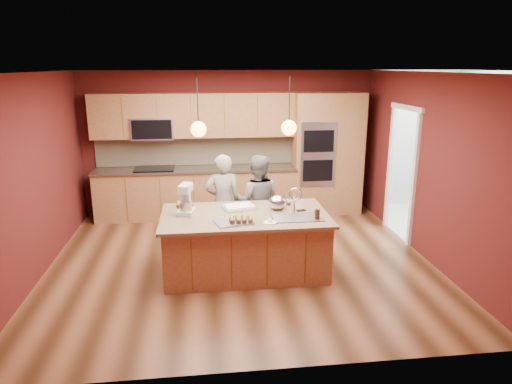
{
  "coord_description": "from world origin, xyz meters",
  "views": [
    {
      "loc": [
        -0.51,
        -6.18,
        2.79
      ],
      "look_at": [
        0.21,
        -0.1,
        1.08
      ],
      "focal_mm": 32.0,
      "sensor_mm": 36.0,
      "label": 1
    }
  ],
  "objects": [
    {
      "name": "floor",
      "position": [
        0.0,
        0.0,
        0.0
      ],
      "size": [
        5.5,
        5.5,
        0.0
      ],
      "primitive_type": "plane",
      "color": "#402412",
      "rests_on": "ground"
    },
    {
      "name": "ceiling",
      "position": [
        0.0,
        0.0,
        2.7
      ],
      "size": [
        5.5,
        5.5,
        0.0
      ],
      "primitive_type": "plane",
      "rotation": [
        3.14,
        0.0,
        0.0
      ],
      "color": "white",
      "rests_on": "ground"
    },
    {
      "name": "wall_back",
      "position": [
        0.0,
        2.5,
        1.35
      ],
      "size": [
        5.5,
        0.0,
        5.5
      ],
      "primitive_type": "plane",
      "rotation": [
        1.57,
        0.0,
        0.0
      ],
      "color": "#4E1615",
      "rests_on": "ground"
    },
    {
      "name": "wall_front",
      "position": [
        0.0,
        -2.5,
        1.35
      ],
      "size": [
        5.5,
        0.0,
        5.5
      ],
      "primitive_type": "plane",
      "rotation": [
        -1.57,
        0.0,
        0.0
      ],
      "color": "#4E1615",
      "rests_on": "ground"
    },
    {
      "name": "wall_left",
      "position": [
        -2.75,
        0.0,
        1.35
      ],
      "size": [
        0.0,
        5.0,
        5.0
      ],
      "primitive_type": "plane",
      "rotation": [
        1.57,
        0.0,
        1.57
      ],
      "color": "#4E1615",
      "rests_on": "ground"
    },
    {
      "name": "wall_right",
      "position": [
        2.75,
        0.0,
        1.35
      ],
      "size": [
        0.0,
        5.0,
        5.0
      ],
      "primitive_type": "plane",
      "rotation": [
        1.57,
        0.0,
        -1.57
      ],
      "color": "#4E1615",
      "rests_on": "ground"
    },
    {
      "name": "cabinet_run",
      "position": [
        -0.68,
        2.25,
        0.98
      ],
      "size": [
        3.74,
        0.64,
        2.3
      ],
      "color": "brown",
      "rests_on": "floor"
    },
    {
      "name": "oven_column",
      "position": [
        1.85,
        2.19,
        1.15
      ],
      "size": [
        1.3,
        0.62,
        2.3
      ],
      "color": "brown",
      "rests_on": "floor"
    },
    {
      "name": "doorway_trim",
      "position": [
        2.73,
        0.8,
        1.05
      ],
      "size": [
        0.08,
        1.11,
        2.2
      ],
      "primitive_type": null,
      "color": "white",
      "rests_on": "wall_right"
    },
    {
      "name": "laundry_room",
      "position": [
        4.35,
        1.2,
        1.95
      ],
      "size": [
        2.6,
        2.7,
        2.7
      ],
      "color": "beige",
      "rests_on": "ground"
    },
    {
      "name": "pendant_left",
      "position": [
        -0.56,
        -0.32,
        2.0
      ],
      "size": [
        0.2,
        0.2,
        0.8
      ],
      "color": "black",
      "rests_on": "ceiling"
    },
    {
      "name": "pendant_right",
      "position": [
        0.62,
        -0.32,
        2.0
      ],
      "size": [
        0.2,
        0.2,
        0.8
      ],
      "color": "black",
      "rests_on": "ceiling"
    },
    {
      "name": "island",
      "position": [
        0.05,
        -0.32,
        0.43
      ],
      "size": [
        2.27,
        1.27,
        1.21
      ],
      "color": "brown",
      "rests_on": "floor"
    },
    {
      "name": "person_left",
      "position": [
        -0.23,
        0.57,
        0.75
      ],
      "size": [
        0.57,
        0.4,
        1.5
      ],
      "primitive_type": "imported",
      "rotation": [
        0.0,
        0.0,
        3.22
      ],
      "color": "black",
      "rests_on": "floor"
    },
    {
      "name": "person_right",
      "position": [
        0.32,
        0.57,
        0.74
      ],
      "size": [
        0.83,
        0.71,
        1.48
      ],
      "primitive_type": "imported",
      "rotation": [
        0.0,
        0.0,
        2.91
      ],
      "color": "gray",
      "rests_on": "floor"
    },
    {
      "name": "stand_mixer",
      "position": [
        -0.76,
        -0.2,
        1.01
      ],
      "size": [
        0.28,
        0.34,
        0.41
      ],
      "rotation": [
        0.0,
        0.0,
        -0.25
      ],
      "color": "silver",
      "rests_on": "island"
    },
    {
      "name": "sheet_cake",
      "position": [
        -0.02,
        -0.05,
        0.86
      ],
      "size": [
        0.52,
        0.43,
        0.05
      ],
      "rotation": [
        0.0,
        0.0,
        0.24
      ],
      "color": "white",
      "rests_on": "island"
    },
    {
      "name": "cooling_rack",
      "position": [
        -0.15,
        -0.64,
        0.84
      ],
      "size": [
        0.53,
        0.43,
        0.02
      ],
      "primitive_type": "cube",
      "rotation": [
        0.0,
        0.0,
        0.25
      ],
      "color": "#A2A3A9",
      "rests_on": "island"
    },
    {
      "name": "mixing_bowl",
      "position": [
        0.51,
        -0.14,
        0.93
      ],
      "size": [
        0.25,
        0.25,
        0.21
      ],
      "primitive_type": "ellipsoid",
      "color": "silver",
      "rests_on": "island"
    },
    {
      "name": "plate",
      "position": [
        0.32,
        -0.71,
        0.84
      ],
      "size": [
        0.17,
        0.17,
        0.01
      ],
      "primitive_type": "cylinder",
      "color": "white",
      "rests_on": "island"
    },
    {
      "name": "tumbler",
      "position": [
        0.96,
        -0.64,
        0.9
      ],
      "size": [
        0.07,
        0.07,
        0.14
      ],
      "primitive_type": "cylinder",
      "color": "#33160A",
      "rests_on": "island"
    },
    {
      "name": "phone",
      "position": [
        0.83,
        -0.26,
        0.84
      ],
      "size": [
        0.15,
        0.11,
        0.01
      ],
      "primitive_type": "cube",
      "rotation": [
        0.0,
        0.0,
        0.33
      ],
      "color": "black",
      "rests_on": "island"
    },
    {
      "name": "cupcakes_left",
      "position": [
        -0.79,
        0.12,
        0.87
      ],
      "size": [
        0.25,
        0.17,
        0.08
      ],
      "primitive_type": null,
      "color": "gold",
      "rests_on": "island"
    },
    {
      "name": "cupcakes_rack",
      "position": [
        -0.05,
        -0.65,
        0.89
      ],
      "size": [
        0.32,
        0.24,
        0.07
      ],
      "primitive_type": null,
      "color": "gold",
      "rests_on": "island"
    },
    {
      "name": "cupcakes_right",
      "position": [
        0.59,
        0.06,
        0.87
      ],
      "size": [
        0.31,
        0.15,
        0.07
      ],
      "primitive_type": null,
      "color": "gold",
      "rests_on": "island"
    },
    {
      "name": "washer",
      "position": [
        4.19,
        0.8,
        0.45
      ],
      "size": [
        0.66,
        0.67,
        0.9
      ],
      "primitive_type": "cube",
      "rotation": [
        0.0,
        0.0,
        -0.19
      ],
      "color": "silver",
      "rests_on": "floor"
    },
    {
      "name": "dryer",
      "position": [
        4.21,
        1.49,
        0.53
      ],
      "size": [
        0.71,
        0.73,
        1.05
      ],
      "primitive_type": "cube",
      "rotation": [
        0.0,
        0.0,
        -0.09
      ],
      "color": "silver",
      "rests_on": "floor"
    }
  ]
}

